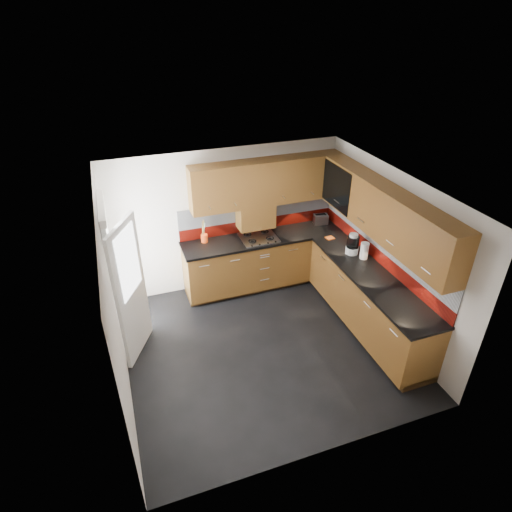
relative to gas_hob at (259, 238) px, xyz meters
name	(u,v)px	position (x,y,z in m)	size (l,w,h in m)	color
room	(265,257)	(-0.45, -1.47, 0.54)	(4.00, 3.80, 2.64)	black
base_cabinets	(311,281)	(0.62, -0.75, -0.52)	(2.70, 3.20, 0.95)	brown
countertop	(313,256)	(0.60, -0.77, -0.04)	(2.72, 3.22, 0.04)	black
backsplash	(320,230)	(0.83, -0.54, 0.25)	(2.70, 3.20, 0.54)	maroon
upper_cabinets	(325,197)	(0.78, -0.69, 0.88)	(2.50, 3.20, 0.72)	brown
extractor_hood	(256,216)	(0.00, 0.17, 0.32)	(0.60, 0.33, 0.40)	brown
glass_cabinet	(345,184)	(1.26, -0.40, 0.91)	(0.32, 0.80, 0.66)	black
back_door	(122,283)	(-2.23, -0.72, 0.08)	(0.42, 1.19, 2.04)	white
gas_hob	(259,238)	(0.00, 0.00, 0.00)	(0.59, 0.52, 0.05)	silver
utensil_pot	(204,237)	(-0.87, 0.19, 0.08)	(0.11, 0.11, 0.39)	#DD4614
toaster	(321,219)	(1.20, 0.15, 0.07)	(0.26, 0.19, 0.18)	silver
food_processor	(353,244)	(1.19, -0.92, 0.14)	(0.20, 0.20, 0.33)	white
paper_towel	(364,251)	(1.28, -1.12, 0.11)	(0.12, 0.12, 0.26)	white
orange_cloth	(330,238)	(1.10, -0.39, -0.01)	(0.13, 0.11, 0.01)	#D05717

